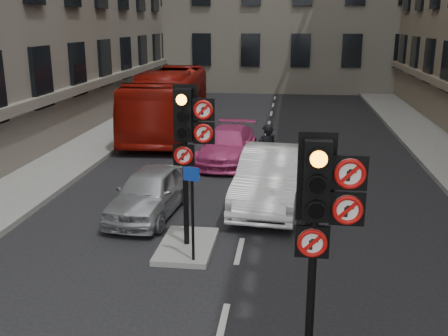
% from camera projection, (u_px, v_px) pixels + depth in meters
% --- Properties ---
extents(pavement_left, '(3.00, 50.00, 0.16)m').
position_uv_depth(pavement_left, '(64.00, 158.00, 19.27)').
color(pavement_left, gray).
rests_on(pavement_left, ground).
extents(centre_island, '(1.20, 2.00, 0.12)m').
position_uv_depth(centre_island, '(187.00, 246.00, 11.87)').
color(centre_island, gray).
rests_on(centre_island, ground).
extents(signal_near, '(0.91, 0.40, 3.58)m').
position_uv_depth(signal_near, '(322.00, 206.00, 7.03)').
color(signal_near, black).
rests_on(signal_near, ground).
extents(signal_far, '(0.91, 0.40, 3.58)m').
position_uv_depth(signal_far, '(188.00, 132.00, 11.13)').
color(signal_far, black).
rests_on(signal_far, centre_island).
extents(car_silver, '(1.80, 3.80, 1.26)m').
position_uv_depth(car_silver, '(150.00, 192.00, 13.79)').
color(car_silver, '#ABAFB3').
rests_on(car_silver, ground).
extents(car_white, '(2.10, 4.91, 1.58)m').
position_uv_depth(car_white, '(272.00, 177.00, 14.53)').
color(car_white, white).
rests_on(car_white, ground).
extents(car_pink, '(2.04, 4.37, 1.23)m').
position_uv_depth(car_pink, '(228.00, 145.00, 18.98)').
color(car_pink, '#C63A7C').
rests_on(car_pink, ground).
extents(bus_red, '(2.78, 10.08, 2.78)m').
position_uv_depth(bus_red, '(169.00, 102.00, 23.92)').
color(bus_red, maroon).
rests_on(bus_red, ground).
extents(motorcycle, '(0.61, 1.72, 1.02)m').
position_uv_depth(motorcycle, '(310.00, 214.00, 12.56)').
color(motorcycle, black).
rests_on(motorcycle, ground).
extents(motorcyclist, '(0.80, 0.69, 1.87)m').
position_uv_depth(motorcyclist, '(267.00, 153.00, 16.62)').
color(motorcyclist, black).
rests_on(motorcyclist, ground).
extents(info_sign, '(0.35, 0.14, 2.04)m').
position_uv_depth(info_sign, '(192.00, 201.00, 10.68)').
color(info_sign, black).
rests_on(info_sign, centre_island).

